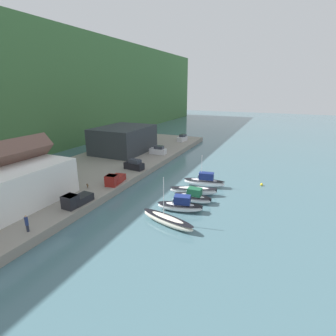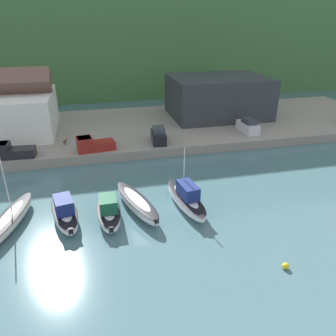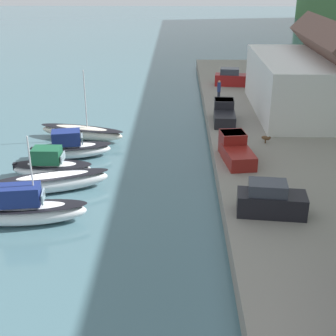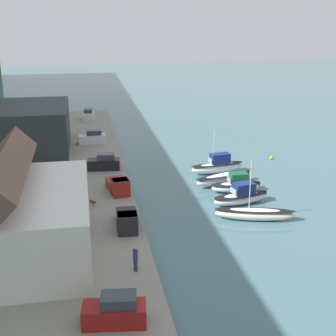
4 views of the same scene
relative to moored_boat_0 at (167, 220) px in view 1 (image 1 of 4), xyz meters
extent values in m
plane|color=#476B75|center=(11.78, -0.81, -0.70)|extent=(320.00, 320.00, 0.00)
cube|color=gray|center=(11.78, 23.35, -0.08)|extent=(90.89, 22.42, 1.24)
cube|color=white|center=(-5.41, 23.71, 3.35)|extent=(15.75, 12.94, 5.64)
cube|color=brown|center=(-5.41, 23.71, 8.03)|extent=(16.07, 3.72, 3.72)
cube|color=#2D3338|center=(29.03, 25.59, 3.83)|extent=(15.86, 11.93, 6.60)
cube|color=slate|center=(29.03, 19.69, 3.83)|extent=(15.07, 0.10, 3.96)
ellipsoid|color=white|center=(0.00, 0.00, -0.05)|extent=(3.75, 8.47, 1.31)
ellipsoid|color=black|center=(0.00, 0.00, 0.41)|extent=(3.85, 8.65, 0.12)
cylinder|color=silver|center=(0.16, 0.60, 3.29)|extent=(0.10, 0.10, 5.37)
ellipsoid|color=white|center=(4.61, -0.03, -0.08)|extent=(3.29, 7.04, 1.25)
ellipsoid|color=black|center=(4.61, -0.03, 0.36)|extent=(3.40, 7.18, 0.12)
cube|color=navy|center=(4.68, -0.36, 1.16)|extent=(1.93, 2.62, 1.21)
cube|color=#8CA5B2|center=(4.41, 0.95, 0.97)|extent=(1.33, 0.36, 0.61)
cube|color=black|center=(5.25, -3.18, 0.17)|extent=(0.41, 0.35, 0.56)
ellipsoid|color=white|center=(8.48, -0.72, -0.10)|extent=(2.06, 6.17, 1.20)
ellipsoid|color=black|center=(8.48, -0.72, 0.31)|extent=(2.14, 6.29, 0.12)
cube|color=#195638|center=(8.48, -1.03, 1.09)|extent=(1.53, 2.16, 1.20)
cube|color=#8CA5B2|center=(8.47, 0.20, 0.91)|extent=(1.37, 0.11, 0.60)
cube|color=black|center=(8.50, -3.64, 0.13)|extent=(0.36, 0.28, 0.56)
ellipsoid|color=white|center=(11.18, 0.05, 0.05)|extent=(3.96, 8.15, 1.50)
ellipsoid|color=black|center=(11.18, 0.05, 0.57)|extent=(4.07, 8.32, 0.12)
cube|color=black|center=(12.31, -3.59, 0.35)|extent=(0.43, 0.37, 0.56)
ellipsoid|color=white|center=(15.84, -0.48, 0.03)|extent=(2.88, 7.70, 1.47)
ellipsoid|color=black|center=(15.84, -0.48, 0.54)|extent=(2.97, 7.86, 0.12)
cube|color=navy|center=(15.89, -0.85, 1.40)|extent=(1.73, 2.80, 1.27)
cube|color=#8CA5B2|center=(15.68, 0.60, 1.21)|extent=(1.23, 0.27, 0.63)
cylinder|color=silver|center=(15.76, 0.08, 3.04)|extent=(0.10, 0.10, 4.55)
cube|color=silver|center=(48.39, 16.29, 1.23)|extent=(4.37, 2.23, 1.40)
cube|color=#333842|center=(48.71, 16.25, 2.31)|extent=(2.46, 1.77, 0.76)
cube|color=silver|center=(30.22, 16.11, 1.23)|extent=(2.02, 4.29, 1.40)
cube|color=#333842|center=(30.24, 15.79, 2.31)|extent=(1.65, 2.39, 0.76)
cube|color=black|center=(16.43, 14.97, 1.23)|extent=(2.23, 4.37, 1.40)
cube|color=#333842|center=(16.40, 14.66, 2.31)|extent=(1.76, 2.46, 0.76)
cube|color=black|center=(-1.12, 13.67, 1.08)|extent=(3.60, 2.16, 1.10)
cube|color=black|center=(-3.14, 13.77, 1.48)|extent=(1.98, 1.99, 1.90)
cube|color=#2D333D|center=(-3.14, 13.77, 2.18)|extent=(1.70, 1.87, 0.50)
cube|color=maroon|center=(8.60, 13.88, 1.08)|extent=(3.76, 2.48, 1.10)
cube|color=maroon|center=(6.60, 13.59, 1.48)|extent=(2.14, 2.15, 1.90)
cube|color=#2D333D|center=(6.60, 13.59, 2.18)|extent=(1.86, 2.01, 0.50)
cylinder|color=#232838|center=(-10.18, 13.84, 0.96)|extent=(0.32, 0.32, 0.85)
cylinder|color=navy|center=(-10.18, 13.84, 1.91)|extent=(0.40, 0.40, 1.05)
sphere|color=tan|center=(-10.18, 13.84, 2.55)|extent=(0.24, 0.24, 0.24)
cylinder|color=brown|center=(3.98, 16.77, 0.67)|extent=(0.12, 0.12, 0.28)
ellipsoid|color=brown|center=(3.98, 16.77, 0.99)|extent=(0.72, 0.82, 0.36)
sphere|color=brown|center=(4.20, 17.05, 1.10)|extent=(0.22, 0.22, 0.22)
sphere|color=yellow|center=(20.57, -10.33, -0.45)|extent=(0.50, 0.50, 0.50)
camera|label=1|loc=(-28.82, -12.84, 17.22)|focal=28.00mm
camera|label=2|loc=(7.86, -26.55, 16.07)|focal=35.00mm
camera|label=3|loc=(42.02, 9.11, 14.90)|focal=50.00mm
camera|label=4|loc=(-43.10, 17.26, 19.93)|focal=50.00mm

